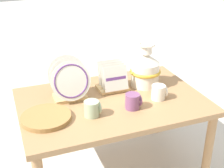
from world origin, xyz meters
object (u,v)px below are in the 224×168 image
wicker_charger_stack (46,117)px  mug_plum_glaze (133,101)px  dish_rack_square_plates (113,81)px  ceramic_vase (145,68)px  mug_cream_glaze (159,92)px  dish_rack_round_plates (70,83)px  mug_sage_glaze (92,108)px

wicker_charger_stack → mug_plum_glaze: (0.52, -0.06, 0.03)m
dish_rack_square_plates → ceramic_vase: bearing=-4.6°
ceramic_vase → mug_cream_glaze: (-0.01, -0.22, -0.08)m
dish_rack_round_plates → ceramic_vase: bearing=1.6°
dish_rack_square_plates → mug_cream_glaze: 0.33m
dish_rack_round_plates → dish_rack_square_plates: bearing=6.4°
wicker_charger_stack → mug_cream_glaze: (0.72, -0.00, 0.03)m
dish_rack_round_plates → mug_sage_glaze: size_ratio=2.77×
dish_rack_square_plates → wicker_charger_stack: size_ratio=0.71×
mug_plum_glaze → mug_sage_glaze: bearing=179.4°
wicker_charger_stack → mug_sage_glaze: size_ratio=2.98×
dish_rack_round_plates → mug_plum_glaze: dish_rack_round_plates is taller
mug_sage_glaze → mug_plum_glaze: same height
dish_rack_square_plates → wicker_charger_stack: 0.55m
dish_rack_square_plates → mug_sage_glaze: 0.37m
mug_cream_glaze → mug_plum_glaze: bearing=-166.0°
ceramic_vase → dish_rack_round_plates: size_ratio=1.15×
wicker_charger_stack → mug_plum_glaze: bearing=-6.1°
ceramic_vase → dish_rack_square_plates: 0.24m
dish_rack_round_plates → mug_cream_glaze: (0.53, -0.20, -0.06)m
dish_rack_square_plates → mug_sage_glaze: size_ratio=2.12×
dish_rack_square_plates → mug_cream_glaze: dish_rack_square_plates is taller
mug_cream_glaze → dish_rack_round_plates: bearing=159.3°
ceramic_vase → mug_sage_glaze: bearing=-150.5°
ceramic_vase → dish_rack_square_plates: bearing=175.4°
ceramic_vase → dish_rack_round_plates: 0.54m
wicker_charger_stack → mug_sage_glaze: 0.27m
wicker_charger_stack → mug_plum_glaze: mug_plum_glaze is taller
dish_rack_round_plates → mug_cream_glaze: dish_rack_round_plates is taller
dish_rack_square_plates → mug_sage_glaze: (-0.23, -0.28, -0.02)m
wicker_charger_stack → mug_cream_glaze: bearing=-0.4°
mug_cream_glaze → wicker_charger_stack: bearing=179.6°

